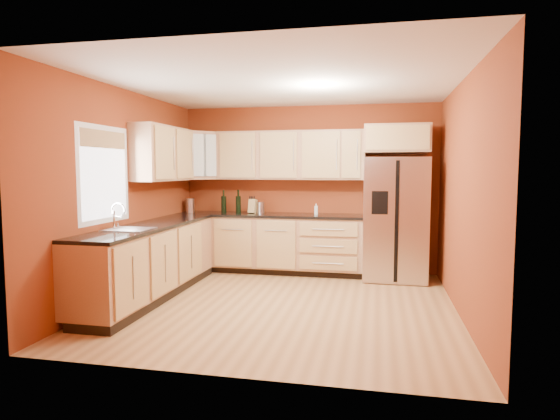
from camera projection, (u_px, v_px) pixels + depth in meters
name	position (u px, v px, depth m)	size (l,w,h in m)	color
floor	(282.00, 304.00, 5.58)	(4.00, 4.00, 0.00)	#A3713F
ceiling	(282.00, 83.00, 5.35)	(4.00, 4.00, 0.00)	silver
wall_back	(307.00, 189.00, 7.41)	(4.00, 0.04, 2.60)	maroon
wall_front	(229.00, 211.00, 3.51)	(4.00, 0.04, 2.60)	maroon
wall_left	(126.00, 194.00, 5.87)	(0.04, 4.00, 2.60)	maroon
wall_right	(463.00, 198.00, 5.06)	(0.04, 4.00, 2.60)	maroon
base_cabinets_back	(270.00, 244.00, 7.31)	(2.90, 0.60, 0.88)	#9D6E4C
base_cabinets_left	(150.00, 262.00, 5.89)	(0.60, 2.80, 0.88)	#9D6E4C
countertop_back	(269.00, 215.00, 7.26)	(2.90, 0.62, 0.04)	black
countertop_left	(150.00, 226.00, 5.84)	(0.62, 2.80, 0.04)	black
upper_cabinets_back	(290.00, 155.00, 7.26)	(2.30, 0.33, 0.75)	#9D6E4C
upper_cabinets_left	(164.00, 154.00, 6.50)	(0.33, 1.35, 0.75)	#9D6E4C
corner_upper_cabinet	(200.00, 156.00, 7.39)	(0.62, 0.33, 0.75)	#9D6E4C
over_fridge_cabinet	(397.00, 139.00, 6.78)	(0.92, 0.60, 0.40)	#9D6E4C
refrigerator	(395.00, 219.00, 6.81)	(0.90, 0.75, 1.78)	#B8B8BD
window	(105.00, 174.00, 5.36)	(0.03, 0.90, 1.00)	white
sink_faucet	(129.00, 217.00, 5.34)	(0.50, 0.42, 0.30)	silver
canister_left	(190.00, 205.00, 7.49)	(0.14, 0.14, 0.22)	#B8B8BD
canister_right	(261.00, 208.00, 7.33)	(0.11, 0.11, 0.17)	#B8B8BD
wine_bottle_a	(224.00, 201.00, 7.44)	(0.08, 0.08, 0.36)	black
wine_bottle_b	(238.00, 201.00, 7.36)	(0.08, 0.08, 0.37)	black
knife_block	(253.00, 206.00, 7.35)	(0.11, 0.10, 0.22)	tan
soap_dispenser	(316.00, 209.00, 7.13)	(0.06, 0.06, 0.17)	white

